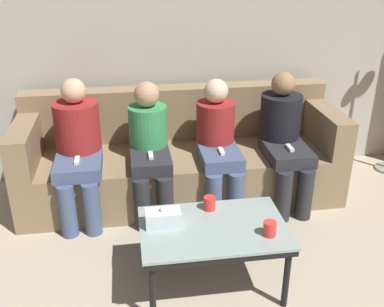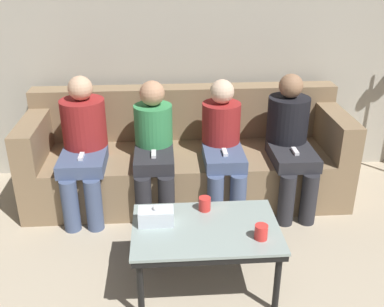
# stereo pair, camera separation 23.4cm
# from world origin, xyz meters

# --- Properties ---
(wall_back) EXTENTS (12.00, 0.06, 2.60)m
(wall_back) POSITION_xyz_m (0.00, 3.97, 1.30)
(wall_back) COLOR #B7B2A3
(wall_back) RESTS_ON ground_plane
(couch) EXTENTS (2.71, 0.87, 0.90)m
(couch) POSITION_xyz_m (0.00, 3.47, 0.33)
(couch) COLOR #897051
(couch) RESTS_ON ground_plane
(coffee_table) EXTENTS (0.91, 0.60, 0.46)m
(coffee_table) POSITION_xyz_m (0.04, 2.20, 0.41)
(coffee_table) COLOR #8C9E99
(coffee_table) RESTS_ON ground_plane
(cup_near_left) EXTENTS (0.08, 0.08, 0.09)m
(cup_near_left) POSITION_xyz_m (0.36, 2.06, 0.50)
(cup_near_left) COLOR red
(cup_near_left) RESTS_ON coffee_table
(cup_near_right) EXTENTS (0.08, 0.08, 0.09)m
(cup_near_right) POSITION_xyz_m (0.06, 2.40, 0.50)
(cup_near_right) COLOR red
(cup_near_right) RESTS_ON coffee_table
(tissue_box) EXTENTS (0.22, 0.12, 0.13)m
(tissue_box) POSITION_xyz_m (-0.26, 2.27, 0.51)
(tissue_box) COLOR silver
(tissue_box) RESTS_ON coffee_table
(seated_person_left_end) EXTENTS (0.36, 0.68, 1.12)m
(seated_person_left_end) POSITION_xyz_m (-0.84, 3.26, 0.61)
(seated_person_left_end) COLOR #47567A
(seated_person_left_end) RESTS_ON ground_plane
(seated_person_mid_left) EXTENTS (0.31, 0.65, 1.07)m
(seated_person_mid_left) POSITION_xyz_m (-0.28, 3.25, 0.57)
(seated_person_mid_left) COLOR #28282D
(seated_person_mid_left) RESTS_ON ground_plane
(seated_person_mid_right) EXTENTS (0.32, 0.66, 1.07)m
(seated_person_mid_right) POSITION_xyz_m (0.28, 3.24, 0.57)
(seated_person_mid_right) COLOR #47567A
(seated_person_mid_right) RESTS_ON ground_plane
(seated_person_right_end) EXTENTS (0.34, 0.70, 1.10)m
(seated_person_right_end) POSITION_xyz_m (0.84, 3.25, 0.59)
(seated_person_right_end) COLOR #28282D
(seated_person_right_end) RESTS_ON ground_plane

